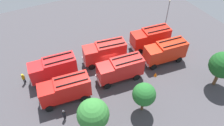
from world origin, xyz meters
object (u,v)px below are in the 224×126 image
Objects in this scene: fire_truck_3 at (165,51)px; lamppost at (168,12)px; traffic_cone_1 at (91,52)px; traffic_cone_2 at (144,38)px; fire_truck_4 at (121,69)px; tree_0 at (223,65)px; fire_truck_1 at (105,52)px; fire_truck_2 at (53,68)px; firefighter_1 at (64,114)px; tree_1 at (144,95)px; tree_2 at (93,114)px; fire_truck_0 at (151,37)px; fire_truck_5 at (65,89)px; traffic_cone_0 at (156,74)px; firefighter_0 at (23,78)px.

lamppost reaches higher than fire_truck_3.
traffic_cone_2 is at bearing 175.76° from traffic_cone_1.
fire_truck_4 is 14.64m from tree_0.
fire_truck_1 is at bearing 13.48° from lamppost.
lamppost is (-15.58, -3.73, 1.50)m from fire_truck_1.
lamppost reaches higher than fire_truck_2.
tree_0 reaches higher than firefighter_1.
fire_truck_1 is at bearing -20.26° from fire_truck_3.
lamppost is at bearing -157.81° from fire_truck_1.
tree_1 is (8.74, 6.68, 1.08)m from fire_truck_3.
tree_2 is at bearing 1.78° from tree_1.
tree_2 is at bearing 42.07° from fire_truck_0.
tree_2 is at bearing 108.87° from fire_truck_5.
tree_2 is 21.60m from traffic_cone_2.
traffic_cone_0 is 1.18× the size of traffic_cone_2.
lamppost is (-6.57, -8.24, 1.50)m from fire_truck_3.
fire_truck_2 is 4.04× the size of firefighter_0.
fire_truck_3 is at bearing 42.93° from firefighter_0.
tree_2 is (7.20, 0.22, 0.74)m from tree_1.
tree_0 is 1.01× the size of tree_2.
fire_truck_1 is 1.01× the size of fire_truck_2.
tree_0 is (-3.68, 12.22, 1.87)m from fire_truck_0.
fire_truck_2 is 4.23× the size of firefighter_1.
traffic_cone_2 is (-17.85, -6.94, -1.84)m from fire_truck_5.
tree_1 is at bearing 44.27° from lamppost.
fire_truck_4 is at bearing -137.51° from tree_2.
firefighter_1 is 5.48m from tree_2.
fire_truck_1 reaches higher than firefighter_0.
lamppost is (-9.92, -10.58, 3.28)m from traffic_cone_0.
tree_1 reaches higher than firefighter_1.
firefighter_0 is 9.64m from firefighter_1.
firefighter_1 is 2.67× the size of traffic_cone_1.
traffic_cone_2 is at bearing 59.77° from firefighter_0.
traffic_cone_1 is (-8.31, -10.73, -0.66)m from firefighter_1.
firefighter_1 is 10.79m from tree_1.
fire_truck_5 is at bearing -77.62° from tree_2.
fire_truck_5 is 7.04m from tree_2.
fire_truck_4 is 17.43m from lamppost.
fire_truck_2 and fire_truck_5 have the same top height.
fire_truck_5 is at bearing 19.53° from lamppost.
traffic_cone_0 reaches higher than traffic_cone_2.
fire_truck_2 reaches higher than traffic_cone_1.
tree_0 reaches higher than tree_1.
tree_0 is (-25.99, 13.56, 2.99)m from firefighter_0.
tree_1 reaches higher than firefighter_0.
traffic_cone_1 is (1.79, -7.68, -1.83)m from fire_truck_4.
fire_truck_4 is 6.58m from tree_1.
fire_truck_4 is 11.52m from traffic_cone_2.
traffic_cone_2 is at bearing 91.30° from firefighter_1.
tree_0 reaches higher than traffic_cone_2.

